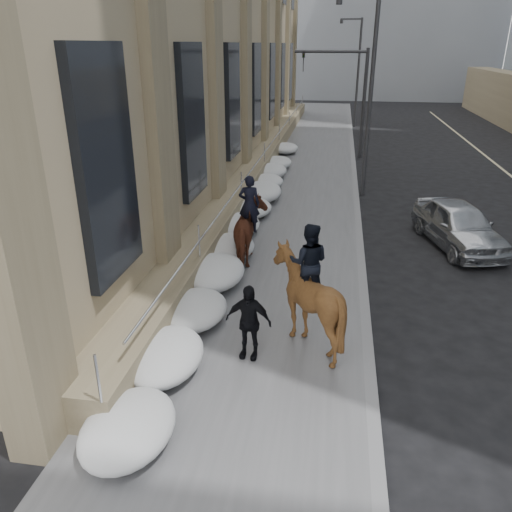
{
  "coord_description": "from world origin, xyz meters",
  "views": [
    {
      "loc": [
        1.69,
        -7.96,
        6.2
      ],
      "look_at": [
        -0.01,
        2.45,
        1.7
      ],
      "focal_mm": 35.0,
      "sensor_mm": 36.0,
      "label": 1
    }
  ],
  "objects_px": {
    "car_silver": "(459,225)",
    "mounted_horse_left": "(251,229)",
    "mounted_horse_right": "(307,295)",
    "pedestrian": "(248,322)"
  },
  "relations": [
    {
      "from": "mounted_horse_left",
      "to": "mounted_horse_right",
      "type": "distance_m",
      "value": 4.73
    },
    {
      "from": "mounted_horse_right",
      "to": "mounted_horse_left",
      "type": "bearing_deg",
      "value": -64.91
    },
    {
      "from": "mounted_horse_left",
      "to": "pedestrian",
      "type": "relative_size",
      "value": 1.56
    },
    {
      "from": "mounted_horse_left",
      "to": "car_silver",
      "type": "xyz_separation_m",
      "value": [
        6.47,
        2.48,
        -0.37
      ]
    },
    {
      "from": "mounted_horse_left",
      "to": "pedestrian",
      "type": "bearing_deg",
      "value": 92.08
    },
    {
      "from": "mounted_horse_right",
      "to": "pedestrian",
      "type": "height_order",
      "value": "mounted_horse_right"
    },
    {
      "from": "car_silver",
      "to": "mounted_horse_left",
      "type": "bearing_deg",
      "value": -173.66
    },
    {
      "from": "pedestrian",
      "to": "car_silver",
      "type": "xyz_separation_m",
      "value": [
        5.66,
        7.53,
        -0.2
      ]
    },
    {
      "from": "mounted_horse_right",
      "to": "car_silver",
      "type": "relative_size",
      "value": 0.62
    },
    {
      "from": "mounted_horse_right",
      "to": "car_silver",
      "type": "xyz_separation_m",
      "value": [
        4.52,
        6.78,
        -0.53
      ]
    }
  ]
}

